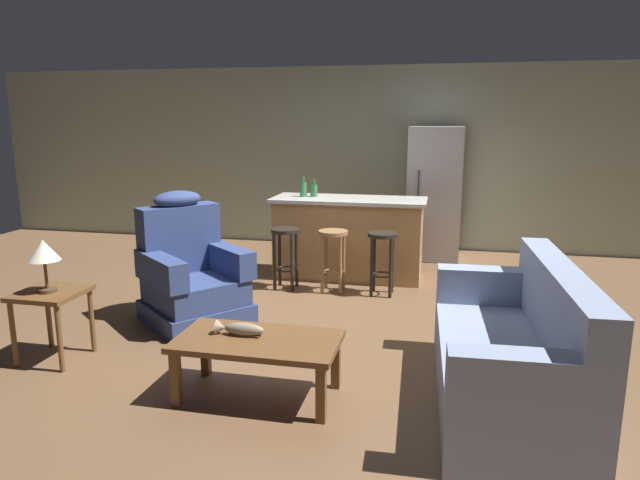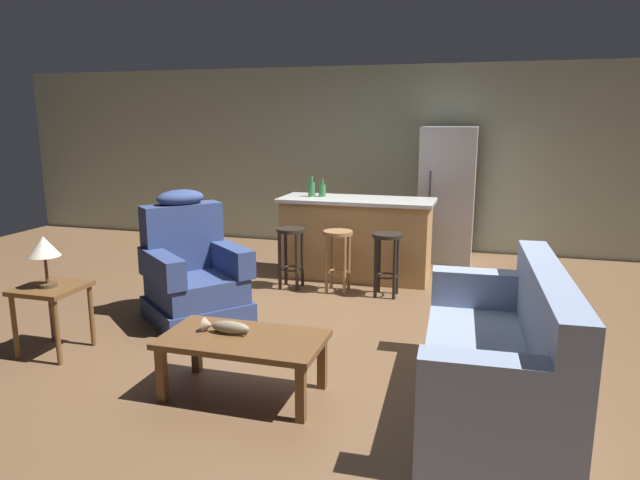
# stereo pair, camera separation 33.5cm
# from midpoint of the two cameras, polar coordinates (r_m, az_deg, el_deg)

# --- Properties ---
(ground_plane) EXTENTS (12.00, 12.00, 0.00)m
(ground_plane) POSITION_cam_midpoint_polar(r_m,az_deg,el_deg) (5.62, -1.24, -7.31)
(ground_plane) COLOR brown
(back_wall) EXTENTS (12.00, 0.05, 2.60)m
(back_wall) POSITION_cam_midpoint_polar(r_m,az_deg,el_deg) (8.39, 3.85, 8.19)
(back_wall) COLOR #9EA88E
(back_wall) RESTS_ON ground_plane
(coffee_table) EXTENTS (1.10, 0.60, 0.42)m
(coffee_table) POSITION_cam_midpoint_polar(r_m,az_deg,el_deg) (3.94, -8.71, -10.49)
(coffee_table) COLOR brown
(coffee_table) RESTS_ON ground_plane
(fish_figurine) EXTENTS (0.34, 0.10, 0.10)m
(fish_figurine) POSITION_cam_midpoint_polar(r_m,az_deg,el_deg) (3.98, -10.47, -8.80)
(fish_figurine) COLOR #4C3823
(fish_figurine) RESTS_ON coffee_table
(couch) EXTENTS (0.93, 1.94, 0.94)m
(couch) POSITION_cam_midpoint_polar(r_m,az_deg,el_deg) (3.99, 16.57, -10.94)
(couch) COLOR #8493B2
(couch) RESTS_ON ground_plane
(recliner_near_lamp) EXTENTS (1.18, 1.18, 1.20)m
(recliner_near_lamp) POSITION_cam_midpoint_polar(r_m,az_deg,el_deg) (5.52, -14.49, -3.47)
(recliner_near_lamp) COLOR navy
(recliner_near_lamp) RESTS_ON ground_plane
(end_table) EXTENTS (0.48, 0.48, 0.56)m
(end_table) POSITION_cam_midpoint_polar(r_m,az_deg,el_deg) (4.98, -27.05, -5.66)
(end_table) COLOR brown
(end_table) RESTS_ON ground_plane
(table_lamp) EXTENTS (0.24, 0.24, 0.41)m
(table_lamp) POSITION_cam_midpoint_polar(r_m,az_deg,el_deg) (4.86, -27.71, -1.17)
(table_lamp) COLOR #4C3823
(table_lamp) RESTS_ON end_table
(kitchen_island) EXTENTS (1.80, 0.70, 0.95)m
(kitchen_island) POSITION_cam_midpoint_polar(r_m,az_deg,el_deg) (6.77, 1.46, 0.24)
(kitchen_island) COLOR #AD7F4C
(kitchen_island) RESTS_ON ground_plane
(bar_stool_left) EXTENTS (0.32, 0.32, 0.68)m
(bar_stool_left) POSITION_cam_midpoint_polar(r_m,az_deg,el_deg) (6.32, -4.99, -0.72)
(bar_stool_left) COLOR black
(bar_stool_left) RESTS_ON ground_plane
(bar_stool_middle) EXTENTS (0.32, 0.32, 0.68)m
(bar_stool_middle) POSITION_cam_midpoint_polar(r_m,az_deg,el_deg) (6.18, -0.24, -0.96)
(bar_stool_middle) COLOR olive
(bar_stool_middle) RESTS_ON ground_plane
(bar_stool_right) EXTENTS (0.32, 0.32, 0.68)m
(bar_stool_right) POSITION_cam_midpoint_polar(r_m,az_deg,el_deg) (6.09, 4.70, -1.21)
(bar_stool_right) COLOR black
(bar_stool_right) RESTS_ON ground_plane
(refrigerator) EXTENTS (0.70, 0.69, 1.76)m
(refrigerator) POSITION_cam_midpoint_polar(r_m,az_deg,el_deg) (7.77, 10.15, 4.60)
(refrigerator) COLOR #B7B7BC
(refrigerator) RESTS_ON ground_plane
(bottle_tall_green) EXTENTS (0.08, 0.08, 0.21)m
(bottle_tall_green) POSITION_cam_midpoint_polar(r_m,az_deg,el_deg) (6.82, -2.03, 5.01)
(bottle_tall_green) COLOR #2D6B38
(bottle_tall_green) RESTS_ON kitchen_island
(bottle_short_amber) EXTENTS (0.08, 0.08, 0.24)m
(bottle_short_amber) POSITION_cam_midpoint_polar(r_m,az_deg,el_deg) (6.82, -3.10, 5.12)
(bottle_short_amber) COLOR #2D6B38
(bottle_short_amber) RESTS_ON kitchen_island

